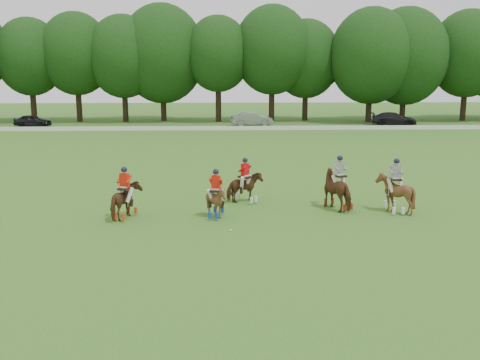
{
  "coord_description": "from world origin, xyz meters",
  "views": [
    {
      "loc": [
        0.02,
        -18.97,
        6.1
      ],
      "look_at": [
        0.93,
        4.2,
        1.4
      ],
      "focal_mm": 40.0,
      "sensor_mm": 36.0,
      "label": 1
    }
  ],
  "objects_px": {
    "polo_red_c": "(216,201)",
    "car_right": "(394,119)",
    "car_mid": "(252,119)",
    "polo_stripe_a": "(339,189)",
    "polo_red_a": "(125,200)",
    "car_left": "(33,121)",
    "polo_stripe_b": "(395,193)",
    "polo_ball": "(231,230)",
    "polo_red_b": "(245,187)"
  },
  "relations": [
    {
      "from": "polo_red_c",
      "to": "polo_ball",
      "type": "bearing_deg",
      "value": -74.56
    },
    {
      "from": "polo_stripe_a",
      "to": "polo_stripe_b",
      "type": "bearing_deg",
      "value": -15.58
    },
    {
      "from": "car_left",
      "to": "polo_red_a",
      "type": "relative_size",
      "value": 1.82
    },
    {
      "from": "car_mid",
      "to": "polo_stripe_b",
      "type": "relative_size",
      "value": 1.96
    },
    {
      "from": "polo_red_a",
      "to": "polo_red_b",
      "type": "distance_m",
      "value": 5.81
    },
    {
      "from": "polo_ball",
      "to": "polo_red_b",
      "type": "bearing_deg",
      "value": 80.46
    },
    {
      "from": "car_left",
      "to": "polo_stripe_b",
      "type": "relative_size",
      "value": 1.68
    },
    {
      "from": "car_right",
      "to": "polo_stripe_b",
      "type": "height_order",
      "value": "polo_stripe_b"
    },
    {
      "from": "car_left",
      "to": "polo_red_a",
      "type": "bearing_deg",
      "value": -152.86
    },
    {
      "from": "car_right",
      "to": "polo_ball",
      "type": "xyz_separation_m",
      "value": [
        -19.9,
        -41.46,
        -0.7
      ]
    },
    {
      "from": "polo_red_c",
      "to": "car_right",
      "type": "bearing_deg",
      "value": 62.55
    },
    {
      "from": "car_mid",
      "to": "polo_red_a",
      "type": "height_order",
      "value": "polo_red_a"
    },
    {
      "from": "car_mid",
      "to": "polo_stripe_b",
      "type": "distance_m",
      "value": 39.0
    },
    {
      "from": "car_right",
      "to": "polo_red_c",
      "type": "distance_m",
      "value": 44.4
    },
    {
      "from": "car_mid",
      "to": "car_right",
      "type": "bearing_deg",
      "value": -98.6
    },
    {
      "from": "car_right",
      "to": "polo_red_b",
      "type": "xyz_separation_m",
      "value": [
        -19.11,
        -36.77,
        0.01
      ]
    },
    {
      "from": "polo_stripe_b",
      "to": "polo_ball",
      "type": "distance_m",
      "value": 7.83
    },
    {
      "from": "polo_red_c",
      "to": "polo_red_a",
      "type": "bearing_deg",
      "value": 180.0
    },
    {
      "from": "car_left",
      "to": "polo_ball",
      "type": "xyz_separation_m",
      "value": [
        21.52,
        -41.46,
        -0.64
      ]
    },
    {
      "from": "polo_red_a",
      "to": "polo_red_c",
      "type": "relative_size",
      "value": 1.06
    },
    {
      "from": "polo_red_c",
      "to": "polo_ball",
      "type": "xyz_separation_m",
      "value": [
        0.57,
        -2.06,
        -0.69
      ]
    },
    {
      "from": "polo_stripe_b",
      "to": "polo_ball",
      "type": "height_order",
      "value": "polo_stripe_b"
    },
    {
      "from": "car_right",
      "to": "polo_red_b",
      "type": "height_order",
      "value": "polo_red_b"
    },
    {
      "from": "polo_red_c",
      "to": "polo_red_b",
      "type": "bearing_deg",
      "value": 62.7
    },
    {
      "from": "polo_red_c",
      "to": "polo_stripe_b",
      "type": "distance_m",
      "value": 7.9
    },
    {
      "from": "car_right",
      "to": "polo_red_a",
      "type": "xyz_separation_m",
      "value": [
        -24.29,
        -39.4,
        0.05
      ]
    },
    {
      "from": "polo_red_a",
      "to": "car_left",
      "type": "bearing_deg",
      "value": 113.49
    },
    {
      "from": "polo_red_c",
      "to": "polo_ball",
      "type": "relative_size",
      "value": 23.34
    },
    {
      "from": "car_left",
      "to": "polo_stripe_b",
      "type": "distance_m",
      "value": 48.33
    },
    {
      "from": "car_right",
      "to": "polo_stripe_b",
      "type": "xyz_separation_m",
      "value": [
        -12.59,
        -38.8,
        0.13
      ]
    },
    {
      "from": "car_mid",
      "to": "polo_red_a",
      "type": "relative_size",
      "value": 2.12
    },
    {
      "from": "car_mid",
      "to": "polo_red_b",
      "type": "relative_size",
      "value": 2.18
    },
    {
      "from": "car_mid",
      "to": "polo_stripe_b",
      "type": "bearing_deg",
      "value": 177.21
    },
    {
      "from": "car_right",
      "to": "polo_red_c",
      "type": "bearing_deg",
      "value": 162.7
    },
    {
      "from": "polo_red_c",
      "to": "polo_stripe_a",
      "type": "height_order",
      "value": "polo_stripe_a"
    },
    {
      "from": "car_left",
      "to": "polo_red_c",
      "type": "bearing_deg",
      "value": -148.35
    },
    {
      "from": "polo_stripe_b",
      "to": "polo_red_a",
      "type": "bearing_deg",
      "value": -177.04
    },
    {
      "from": "polo_red_c",
      "to": "polo_ball",
      "type": "distance_m",
      "value": 2.25
    },
    {
      "from": "polo_red_c",
      "to": "polo_stripe_b",
      "type": "relative_size",
      "value": 0.87
    },
    {
      "from": "polo_red_a",
      "to": "polo_stripe_b",
      "type": "relative_size",
      "value": 0.92
    },
    {
      "from": "car_mid",
      "to": "polo_stripe_a",
      "type": "relative_size",
      "value": 1.92
    },
    {
      "from": "car_left",
      "to": "car_right",
      "type": "xyz_separation_m",
      "value": [
        41.41,
        0.0,
        0.06
      ]
    },
    {
      "from": "car_left",
      "to": "car_mid",
      "type": "height_order",
      "value": "car_mid"
    },
    {
      "from": "car_left",
      "to": "polo_red_c",
      "type": "height_order",
      "value": "polo_red_c"
    },
    {
      "from": "polo_red_b",
      "to": "polo_stripe_b",
      "type": "distance_m",
      "value": 6.83
    },
    {
      "from": "car_right",
      "to": "polo_red_a",
      "type": "relative_size",
      "value": 2.32
    },
    {
      "from": "car_mid",
      "to": "car_left",
      "type": "bearing_deg",
      "value": 81.4
    },
    {
      "from": "car_mid",
      "to": "car_right",
      "type": "height_order",
      "value": "car_mid"
    },
    {
      "from": "polo_stripe_a",
      "to": "polo_red_a",
      "type": "bearing_deg",
      "value": -172.34
    },
    {
      "from": "polo_red_c",
      "to": "car_mid",
      "type": "bearing_deg",
      "value": 84.3
    }
  ]
}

